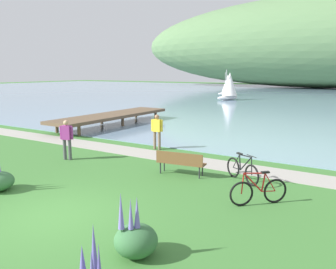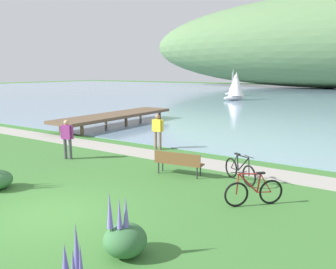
% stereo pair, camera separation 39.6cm
% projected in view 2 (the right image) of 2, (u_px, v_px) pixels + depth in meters
% --- Properties ---
extents(ground_plane, '(200.00, 200.00, 0.00)m').
position_uv_depth(ground_plane, '(49.00, 215.00, 9.21)').
color(ground_plane, '#3D7533').
extents(distant_hillside, '(87.45, 28.00, 20.01)m').
position_uv_depth(distant_hillside, '(330.00, 41.00, 74.60)').
color(distant_hillside, '#567A4C').
rests_on(distant_hillside, bay_water).
extents(shoreline_path, '(60.00, 1.50, 0.01)m').
position_uv_depth(shoreline_path, '(185.00, 160.00, 14.91)').
color(shoreline_path, '#A39E93').
rests_on(shoreline_path, ground).
extents(park_bench_near_camera, '(1.85, 0.72, 0.88)m').
position_uv_depth(park_bench_near_camera, '(178.00, 161.00, 12.61)').
color(park_bench_near_camera, brown).
rests_on(park_bench_near_camera, ground).
extents(bicycle_leaning_near_bench, '(1.28, 1.30, 1.01)m').
position_uv_depth(bicycle_leaning_near_bench, '(254.00, 192.00, 9.80)').
color(bicycle_leaning_near_bench, black).
rests_on(bicycle_leaning_near_bench, ground).
extents(bicycle_beside_path, '(1.51, 1.02, 1.01)m').
position_uv_depth(bicycle_beside_path, '(240.00, 171.00, 11.89)').
color(bicycle_beside_path, black).
rests_on(bicycle_beside_path, ground).
extents(person_at_shoreline, '(0.60, 0.28, 1.71)m').
position_uv_depth(person_at_shoreline, '(158.00, 130.00, 16.72)').
color(person_at_shoreline, '#72604C').
rests_on(person_at_shoreline, ground).
extents(person_on_the_grass, '(0.58, 0.33, 1.71)m').
position_uv_depth(person_on_the_grass, '(67.00, 137.00, 14.89)').
color(person_on_the_grass, '#4C4C51').
rests_on(person_on_the_grass, ground).
extents(echium_bush_beside_closest, '(0.91, 0.91, 1.42)m').
position_uv_depth(echium_bush_beside_closest, '(125.00, 239.00, 7.12)').
color(echium_bush_beside_closest, '#386B3D').
rests_on(echium_bush_beside_closest, ground).
extents(sailboat_nearest_to_shore, '(2.42, 2.99, 3.48)m').
position_uv_depth(sailboat_nearest_to_shore, '(234.00, 85.00, 53.17)').
color(sailboat_nearest_to_shore, white).
rests_on(sailboat_nearest_to_shore, bay_water).
extents(sailboat_mid_bay, '(2.61, 3.39, 3.89)m').
position_uv_depth(sailboat_mid_bay, '(236.00, 86.00, 44.54)').
color(sailboat_mid_bay, white).
rests_on(sailboat_mid_bay, bay_water).
extents(pier_dock, '(2.40, 10.00, 0.80)m').
position_uv_depth(pier_dock, '(115.00, 116.00, 24.27)').
color(pier_dock, brown).
rests_on(pier_dock, ground).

